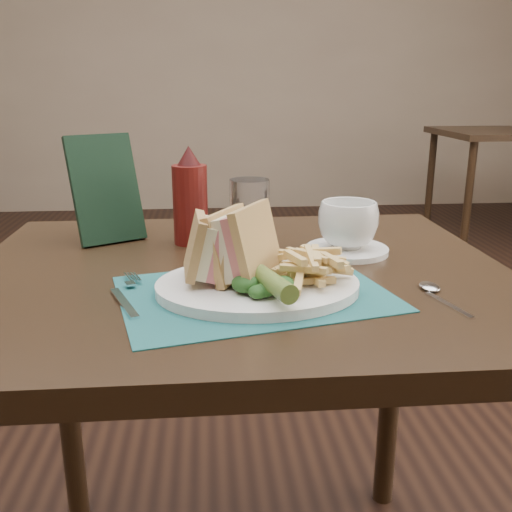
{
  "coord_description": "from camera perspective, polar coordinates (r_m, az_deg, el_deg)",
  "views": [
    {
      "loc": [
        -0.05,
        -1.4,
        1.05
      ],
      "look_at": [
        0.02,
        -0.59,
        0.8
      ],
      "focal_mm": 40.0,
      "sensor_mm": 36.0,
      "label": 1
    }
  ],
  "objects": [
    {
      "name": "floor",
      "position": [
        1.75,
        -2.5,
        -19.82
      ],
      "size": [
        7.0,
        7.0,
        0.0
      ],
      "primitive_type": "plane",
      "color": "black",
      "rests_on": "ground"
    },
    {
      "name": "wall_back",
      "position": [
        5.01,
        -4.29,
        4.81
      ],
      "size": [
        6.0,
        0.0,
        6.0
      ],
      "primitive_type": "plane",
      "rotation": [
        1.57,
        0.0,
        0.0
      ],
      "color": "gray",
      "rests_on": "ground"
    },
    {
      "name": "table_main",
      "position": [
        1.13,
        -1.55,
        -19.7
      ],
      "size": [
        0.9,
        0.75,
        0.75
      ],
      "primitive_type": null,
      "color": "black",
      "rests_on": "ground"
    },
    {
      "name": "table_bg_right",
      "position": [
        4.27,
        23.49,
        6.46
      ],
      "size": [
        0.9,
        0.75,
        0.75
      ],
      "primitive_type": null,
      "color": "black",
      "rests_on": "ground"
    },
    {
      "name": "placemat",
      "position": [
        0.84,
        -0.19,
        -3.77
      ],
      "size": [
        0.43,
        0.35,
        0.0
      ],
      "primitive_type": "cube",
      "rotation": [
        0.0,
        0.0,
        0.23
      ],
      "color": "#1B5556",
      "rests_on": "table_main"
    },
    {
      "name": "plate",
      "position": [
        0.84,
        0.18,
        -3.04
      ],
      "size": [
        0.31,
        0.25,
        0.01
      ],
      "primitive_type": null,
      "rotation": [
        0.0,
        0.0,
        0.03
      ],
      "color": "white",
      "rests_on": "placemat"
    },
    {
      "name": "sandwich_half_a",
      "position": [
        0.83,
        -6.11,
        0.72
      ],
      "size": [
        0.08,
        0.1,
        0.1
      ],
      "primitive_type": null,
      "rotation": [
        0.0,
        0.24,
        0.06
      ],
      "color": "tan",
      "rests_on": "plate"
    },
    {
      "name": "sandwich_half_b",
      "position": [
        0.84,
        -2.56,
        1.48
      ],
      "size": [
        0.12,
        0.14,
        0.11
      ],
      "primitive_type": null,
      "rotation": [
        0.0,
        -0.24,
        -0.51
      ],
      "color": "tan",
      "rests_on": "plate"
    },
    {
      "name": "kale_garnish",
      "position": [
        0.78,
        0.71,
        -2.93
      ],
      "size": [
        0.11,
        0.08,
        0.03
      ],
      "primitive_type": null,
      "color": "#173A15",
      "rests_on": "plate"
    },
    {
      "name": "pickle_spear",
      "position": [
        0.77,
        1.54,
        -2.59
      ],
      "size": [
        0.06,
        0.12,
        0.03
      ],
      "primitive_type": "cylinder",
      "rotation": [
        1.54,
        0.0,
        0.29
      ],
      "color": "#496526",
      "rests_on": "plate"
    },
    {
      "name": "fries_pile",
      "position": [
        0.85,
        5.29,
        -0.58
      ],
      "size": [
        0.18,
        0.2,
        0.05
      ],
      "primitive_type": null,
      "color": "#D8B66C",
      "rests_on": "plate"
    },
    {
      "name": "fork",
      "position": [
        0.84,
        -12.8,
        -3.57
      ],
      "size": [
        0.09,
        0.17,
        0.01
      ],
      "primitive_type": null,
      "rotation": [
        0.0,
        0.0,
        0.38
      ],
      "color": "silver",
      "rests_on": "placemat"
    },
    {
      "name": "spoon",
      "position": [
        0.86,
        18.06,
        -3.88
      ],
      "size": [
        0.07,
        0.15,
        0.01
      ],
      "primitive_type": null,
      "rotation": [
        0.0,
        0.0,
        0.24
      ],
      "color": "silver",
      "rests_on": "table_main"
    },
    {
      "name": "saucer",
      "position": [
        1.05,
        9.07,
        0.62
      ],
      "size": [
        0.16,
        0.16,
        0.01
      ],
      "primitive_type": "cylinder",
      "rotation": [
        0.0,
        0.0,
        -0.1
      ],
      "color": "white",
      "rests_on": "table_main"
    },
    {
      "name": "coffee_cup",
      "position": [
        1.04,
        9.19,
        3.11
      ],
      "size": [
        0.12,
        0.12,
        0.08
      ],
      "primitive_type": "imported",
      "rotation": [
        0.0,
        0.0,
        0.18
      ],
      "color": "white",
      "rests_on": "saucer"
    },
    {
      "name": "drinking_glass",
      "position": [
        1.05,
        -0.65,
        4.15
      ],
      "size": [
        0.08,
        0.08,
        0.13
      ],
      "primitive_type": "cylinder",
      "rotation": [
        0.0,
        0.0,
        -0.04
      ],
      "color": "white",
      "rests_on": "table_main"
    },
    {
      "name": "ketchup_bottle",
      "position": [
        1.09,
        -6.61,
        6.03
      ],
      "size": [
        0.08,
        0.08,
        0.19
      ],
      "primitive_type": null,
      "rotation": [
        0.0,
        0.0,
        0.19
      ],
      "color": "#51100E",
      "rests_on": "table_main"
    },
    {
      "name": "check_presenter",
      "position": [
        1.14,
        -14.81,
        6.51
      ],
      "size": [
        0.15,
        0.13,
        0.2
      ],
      "primitive_type": "cube",
      "rotation": [
        -0.31,
        0.0,
        0.51
      ],
      "color": "black",
      "rests_on": "table_main"
    }
  ]
}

